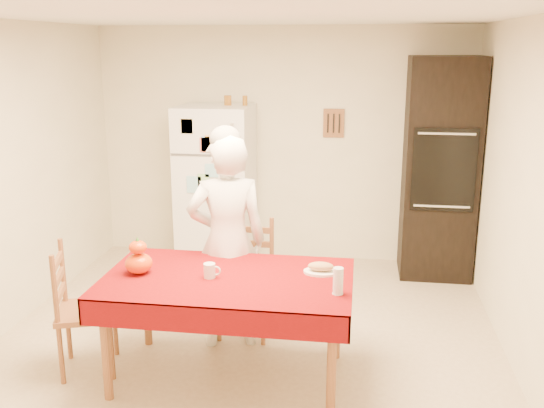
% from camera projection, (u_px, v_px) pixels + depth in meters
% --- Properties ---
extents(floor, '(4.50, 4.50, 0.00)m').
position_uv_depth(floor, '(244.00, 350.00, 4.70)').
color(floor, tan).
rests_on(floor, ground).
extents(room_shell, '(4.02, 4.52, 2.51)m').
position_uv_depth(room_shell, '(241.00, 143.00, 4.29)').
color(room_shell, '#ECE4C7').
rests_on(room_shell, ground).
extents(refrigerator, '(0.75, 0.74, 1.70)m').
position_uv_depth(refrigerator, '(216.00, 187.00, 6.38)').
color(refrigerator, white).
rests_on(refrigerator, floor).
extents(oven_cabinet, '(0.70, 0.62, 2.20)m').
position_uv_depth(oven_cabinet, '(440.00, 169.00, 6.04)').
color(oven_cabinet, black).
rests_on(oven_cabinet, floor).
extents(dining_table, '(1.70, 1.00, 0.76)m').
position_uv_depth(dining_table, '(228.00, 286.00, 4.16)').
color(dining_table, brown).
rests_on(dining_table, floor).
extents(chair_far, '(0.44, 0.42, 0.95)m').
position_uv_depth(chair_far, '(247.00, 272.00, 4.92)').
color(chair_far, brown).
rests_on(chair_far, floor).
extents(chair_left, '(0.51, 0.53, 0.95)m').
position_uv_depth(chair_left, '(77.00, 305.00, 4.31)').
color(chair_left, brown).
rests_on(chair_left, floor).
extents(seated_woman, '(0.70, 0.56, 1.67)m').
position_uv_depth(seated_woman, '(227.00, 242.00, 4.63)').
color(seated_woman, silver).
rests_on(seated_woman, floor).
extents(coffee_mug, '(0.08, 0.08, 0.10)m').
position_uv_depth(coffee_mug, '(210.00, 271.00, 4.12)').
color(coffee_mug, silver).
rests_on(coffee_mug, dining_table).
extents(pumpkin_lower, '(0.19, 0.19, 0.14)m').
position_uv_depth(pumpkin_lower, '(139.00, 263.00, 4.19)').
color(pumpkin_lower, '#E04905').
rests_on(pumpkin_lower, dining_table).
extents(pumpkin_upper, '(0.12, 0.12, 0.09)m').
position_uv_depth(pumpkin_upper, '(138.00, 247.00, 4.16)').
color(pumpkin_upper, red).
rests_on(pumpkin_upper, pumpkin_lower).
extents(wine_glass, '(0.07, 0.07, 0.18)m').
position_uv_depth(wine_glass, '(338.00, 281.00, 3.83)').
color(wine_glass, silver).
rests_on(wine_glass, dining_table).
extents(bread_plate, '(0.24, 0.24, 0.02)m').
position_uv_depth(bread_plate, '(321.00, 272.00, 4.20)').
color(bread_plate, white).
rests_on(bread_plate, dining_table).
extents(bread_loaf, '(0.18, 0.10, 0.06)m').
position_uv_depth(bread_loaf, '(321.00, 266.00, 4.19)').
color(bread_loaf, '#A97D53').
rests_on(bread_loaf, bread_plate).
extents(spice_jar_left, '(0.05, 0.05, 0.10)m').
position_uv_depth(spice_jar_left, '(227.00, 100.00, 6.18)').
color(spice_jar_left, '#905A1A').
rests_on(spice_jar_left, refrigerator).
extents(spice_jar_mid, '(0.05, 0.05, 0.10)m').
position_uv_depth(spice_jar_mid, '(229.00, 100.00, 6.18)').
color(spice_jar_mid, '#975A1B').
rests_on(spice_jar_mid, refrigerator).
extents(spice_jar_right, '(0.05, 0.05, 0.10)m').
position_uv_depth(spice_jar_right, '(245.00, 101.00, 6.15)').
color(spice_jar_right, '#8E5A19').
rests_on(spice_jar_right, refrigerator).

